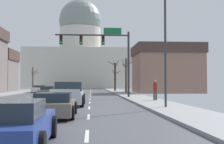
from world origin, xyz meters
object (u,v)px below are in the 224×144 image
pickup_truck_near_01 (68,95)px  sedan_near_03 (7,126)px  sedan_near_00 (72,94)px  sedan_oncoming_01 (39,89)px  sedan_near_02 (55,105)px  sedan_oncoming_00 (48,91)px  signal_gantry (103,47)px  pedestrian_00 (155,89)px  street_lamp_right (161,32)px  sedan_oncoming_03 (70,87)px  sedan_oncoming_02 (65,88)px

pickup_truck_near_01 → sedan_near_03: size_ratio=1.16×
sedan_near_00 → sedan_oncoming_01: sedan_oncoming_01 is taller
sedan_near_02 → sedan_oncoming_00: 24.22m
signal_gantry → sedan_near_00: signal_gantry is taller
sedan_near_02 → pedestrian_00: (7.22, 11.23, 0.55)m
street_lamp_right → sedan_oncoming_03: street_lamp_right is taller
sedan_near_00 → sedan_oncoming_00: bearing=110.7°
pedestrian_00 → sedan_oncoming_02: bearing=106.2°
street_lamp_right → sedan_oncoming_02: street_lamp_right is taller
sedan_oncoming_03 → sedan_oncoming_02: bearing=-89.8°
sedan_near_02 → sedan_near_00: bearing=90.3°
signal_gantry → sedan_oncoming_00: 10.43m
sedan_oncoming_01 → sedan_oncoming_02: (3.42, 11.08, -0.01)m
street_lamp_right → pedestrian_00: size_ratio=4.51×
pickup_truck_near_01 → sedan_oncoming_00: size_ratio=1.27×
pickup_truck_near_01 → sedan_oncoming_01: pickup_truck_near_01 is taller
sedan_oncoming_00 → sedan_oncoming_02: 24.54m
sedan_oncoming_01 → signal_gantry: bearing=-63.1°
sedan_oncoming_02 → pedestrian_00: bearing=-73.8°
signal_gantry → pedestrian_00: size_ratio=4.58×
sedan_near_03 → sedan_oncoming_00: 31.14m
signal_gantry → street_lamp_right: street_lamp_right is taller
sedan_near_00 → pedestrian_00: size_ratio=2.45×
sedan_near_03 → pedestrian_00: (7.51, 18.24, 0.53)m
street_lamp_right → sedan_near_03: street_lamp_right is taller
sedan_near_02 → sedan_oncoming_00: bearing=98.8°
street_lamp_right → sedan_oncoming_03: size_ratio=1.71×
sedan_oncoming_02 → sedan_oncoming_00: bearing=-90.2°
sedan_near_00 → sedan_oncoming_03: sedan_near_00 is taller
sedan_near_03 → sedan_oncoming_03: 69.26m
sedan_oncoming_03 → sedan_oncoming_01: bearing=-97.7°
sedan_near_03 → sedan_oncoming_02: bearing=93.4°
sedan_oncoming_02 → sedan_oncoming_03: size_ratio=0.98×
signal_gantry → sedan_oncoming_00: size_ratio=1.84×
sedan_oncoming_00 → sedan_oncoming_01: (-3.33, 13.46, 0.02)m
sedan_near_02 → sedan_near_03: sedan_near_03 is taller
sedan_near_00 → sedan_oncoming_01: (-6.97, 23.09, 0.01)m
street_lamp_right → sedan_oncoming_02: 45.81m
sedan_oncoming_01 → sedan_oncoming_00: bearing=-76.1°
street_lamp_right → sedan_oncoming_00: 22.68m
pickup_truck_near_01 → sedan_oncoming_01: (-7.13, 29.90, -0.16)m
street_lamp_right → sedan_oncoming_00: bearing=115.9°
sedan_near_00 → sedan_near_02: size_ratio=0.95×
street_lamp_right → sedan_near_00: (-6.10, 10.42, -4.17)m
sedan_oncoming_00 → sedan_near_00: bearing=-69.3°
signal_gantry → pedestrian_00: bearing=-56.3°
signal_gantry → sedan_oncoming_00: signal_gantry is taller
sedan_near_00 → sedan_near_02: 14.31m
sedan_near_00 → sedan_oncoming_03: 47.99m
sedan_oncoming_01 → sedan_oncoming_02: 11.59m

